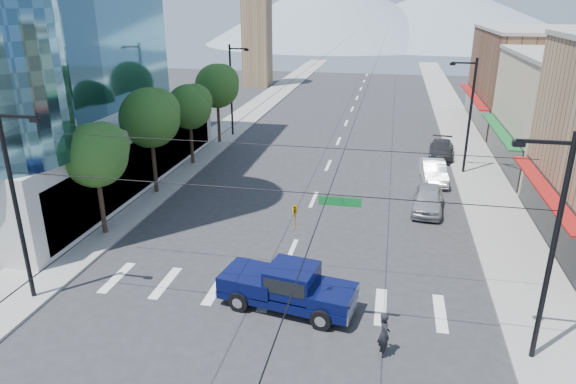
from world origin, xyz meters
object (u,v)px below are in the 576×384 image
pedestrian (384,334)px  parked_car_mid (433,172)px  parked_car_near (428,199)px  pickup_truck (287,286)px  parked_car_far (441,149)px

pedestrian → parked_car_mid: size_ratio=0.39×
parked_car_near → pickup_truck: bearing=-112.4°
pickup_truck → pedestrian: pickup_truck is taller
pickup_truck → parked_car_near: pickup_truck is taller
parked_car_mid → parked_car_far: parked_car_mid is taller
pickup_truck → parked_car_mid: bearing=78.1°
parked_car_near → parked_car_mid: size_ratio=0.99×
pickup_truck → parked_car_near: size_ratio=1.35×
pickup_truck → parked_car_mid: 20.35m
pickup_truck → parked_car_far: 26.97m
parked_car_near → parked_car_mid: bearing=88.5°
parked_car_far → parked_car_near: bearing=-92.9°
pickup_truck → parked_car_near: (6.75, 12.87, -0.27)m
pedestrian → parked_car_near: pedestrian is taller
pedestrian → parked_car_mid: (3.14, 21.41, -0.14)m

